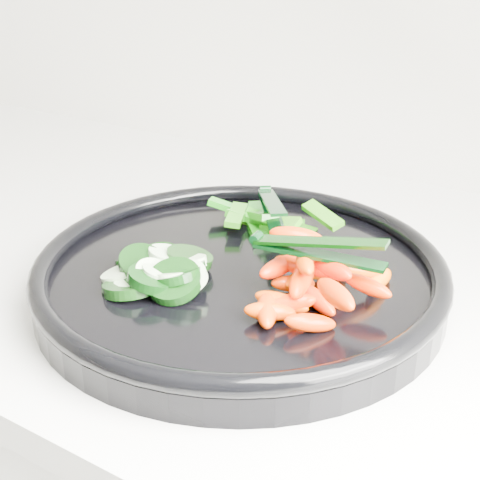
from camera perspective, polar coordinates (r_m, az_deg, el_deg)
The scene contains 7 objects.
counter at distance 1.13m, azimuth -13.36°, elevation -18.88°, with size 2.02×0.62×0.93m.
veggie_tray at distance 0.61m, azimuth -0.00°, elevation -2.94°, with size 0.45×0.45×0.04m.
cucumber_pile at distance 0.59m, azimuth -6.95°, elevation -2.53°, with size 0.12×0.12×0.04m.
carrot_pile at distance 0.55m, azimuth 6.08°, elevation -3.58°, with size 0.13×0.15×0.05m.
pepper_pile at distance 0.70m, azimuth 2.26°, elevation 1.74°, with size 0.14×0.09×0.04m.
tong_carrot at distance 0.54m, azimuth 6.38°, elevation -0.65°, with size 0.11×0.03×0.02m.
tong_pepper at distance 0.68m, azimuth 2.67°, elevation 2.92°, with size 0.08×0.10×0.02m.
Camera 1 is at (0.63, 1.17, 1.24)m, focal length 50.00 mm.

